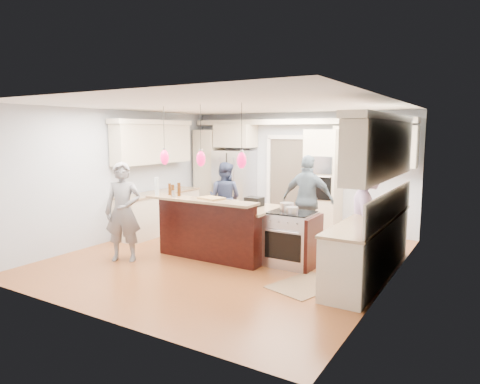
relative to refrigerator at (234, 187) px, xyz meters
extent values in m
plane|color=#A85E2E|center=(1.55, -2.64, -0.90)|extent=(6.00, 6.00, 0.00)
cube|color=#B2BCC6|center=(1.55, 0.36, 0.45)|extent=(5.50, 0.04, 2.70)
cube|color=#B2BCC6|center=(1.55, -5.64, 0.45)|extent=(5.50, 0.04, 2.70)
cube|color=#B2BCC6|center=(-1.20, -2.64, 0.45)|extent=(0.04, 6.00, 2.70)
cube|color=#B2BCC6|center=(4.30, -2.64, 0.45)|extent=(0.04, 6.00, 2.70)
cube|color=white|center=(1.55, -2.64, 1.80)|extent=(5.50, 6.00, 0.04)
cube|color=#B7B7BC|center=(0.00, 0.00, 0.00)|extent=(0.90, 0.70, 1.80)
cube|color=beige|center=(2.30, 0.03, 0.25)|extent=(0.72, 0.64, 2.30)
cube|color=black|center=(2.30, -0.30, 0.65)|extent=(0.60, 0.02, 0.35)
cube|color=black|center=(2.30, -0.30, 0.15)|extent=(0.60, 0.02, 0.50)
cylinder|color=#B7B7BC|center=(2.30, -0.33, 0.40)|extent=(0.55, 0.02, 0.02)
cube|color=beige|center=(-0.80, 0.06, 0.25)|extent=(0.60, 0.58, 2.30)
cube|color=beige|center=(0.00, 0.06, 1.25)|extent=(0.95, 0.58, 0.55)
cube|color=beige|center=(3.35, 0.18, 1.05)|extent=(1.70, 0.35, 0.85)
cube|color=beige|center=(1.55, 0.16, 1.58)|extent=(5.30, 0.38, 0.12)
cube|color=#4C443A|center=(1.30, 0.35, 0.15)|extent=(0.90, 0.06, 2.10)
cube|color=white|center=(1.30, 0.31, 1.23)|extent=(1.04, 0.06, 0.10)
cube|color=beige|center=(3.95, -2.34, -0.46)|extent=(0.60, 3.00, 0.88)
cube|color=tan|center=(3.95, -2.34, 0.00)|extent=(0.64, 3.05, 0.04)
cube|color=beige|center=(4.07, -2.34, 1.08)|extent=(0.35, 3.00, 0.85)
cube|color=beige|center=(4.06, -2.34, 1.56)|extent=(0.37, 3.10, 0.10)
cube|color=beige|center=(-0.85, -1.84, -0.46)|extent=(0.60, 2.20, 0.88)
cube|color=tan|center=(-0.85, -1.84, 0.00)|extent=(0.64, 2.25, 0.04)
cube|color=beige|center=(-0.97, -1.84, 1.08)|extent=(0.35, 2.20, 0.85)
cube|color=beige|center=(-0.96, -1.84, 1.56)|extent=(0.37, 2.30, 0.10)
cube|color=black|center=(1.30, -2.49, -0.46)|extent=(2.00, 1.00, 0.88)
cube|color=tan|center=(1.30, -2.49, 0.00)|extent=(2.10, 1.10, 0.04)
cube|color=black|center=(1.30, -3.05, -0.36)|extent=(2.00, 0.12, 1.08)
cube|color=tan|center=(1.30, -3.19, 0.20)|extent=(2.10, 0.42, 0.04)
cube|color=black|center=(1.86, -2.30, 0.10)|extent=(0.31, 0.26, 0.16)
cube|color=#B7B7BC|center=(2.68, -2.49, -0.45)|extent=(0.76, 0.66, 0.90)
cube|color=black|center=(2.68, -2.83, -0.50)|extent=(0.65, 0.01, 0.45)
cube|color=black|center=(2.68, -2.49, 0.01)|extent=(0.72, 0.59, 0.02)
cube|color=black|center=(3.09, -2.49, -0.46)|extent=(0.06, 0.71, 0.88)
cylinder|color=black|center=(0.50, -3.15, 1.43)|extent=(0.01, 0.01, 0.75)
ellipsoid|color=#F40E56|center=(0.50, -3.15, 0.90)|extent=(0.15, 0.15, 0.26)
cylinder|color=black|center=(1.30, -3.15, 1.43)|extent=(0.01, 0.01, 0.75)
ellipsoid|color=#F40E56|center=(1.30, -3.15, 0.90)|extent=(0.15, 0.15, 0.26)
cylinder|color=black|center=(2.10, -3.15, 1.43)|extent=(0.01, 0.01, 0.75)
ellipsoid|color=#F40E56|center=(2.10, -3.15, 0.90)|extent=(0.15, 0.15, 0.26)
imported|color=slate|center=(0.06, -3.76, -0.03)|extent=(0.75, 0.66, 1.74)
imported|color=#293351|center=(0.45, -1.13, -0.10)|extent=(0.84, 0.69, 1.59)
imported|color=#4E606E|center=(2.38, -1.04, 0.00)|extent=(1.07, 0.49, 1.80)
imported|color=#A187B6|center=(3.80, -1.94, 0.01)|extent=(1.10, 1.35, 1.82)
cube|color=olive|center=(3.29, -3.28, -0.89)|extent=(1.01, 1.24, 0.01)
cylinder|color=silver|center=(0.39, -3.25, 0.38)|extent=(0.10, 0.10, 0.33)
cylinder|color=#4B280D|center=(0.56, -3.10, 0.33)|extent=(0.06, 0.06, 0.21)
cylinder|color=#4B280D|center=(0.73, -3.22, 0.33)|extent=(0.07, 0.07, 0.21)
cylinder|color=#4B280D|center=(0.77, -3.10, 0.34)|extent=(0.07, 0.07, 0.24)
cylinder|color=#B7B7BC|center=(0.80, -3.28, 0.28)|extent=(0.07, 0.07, 0.12)
cube|color=tan|center=(1.48, -3.11, 0.24)|extent=(0.48, 0.39, 0.03)
cylinder|color=#B7B7BC|center=(2.56, -2.42, 0.09)|extent=(0.23, 0.23, 0.13)
cylinder|color=#B7B7BC|center=(2.73, -2.59, 0.07)|extent=(0.21, 0.21, 0.10)
camera|label=1|loc=(5.58, -8.97, 1.35)|focal=32.00mm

